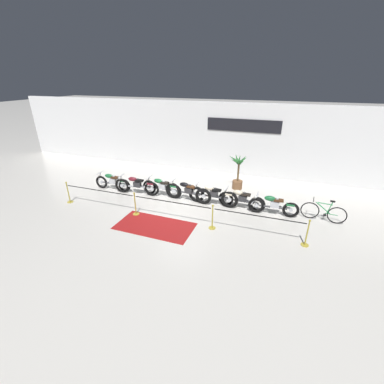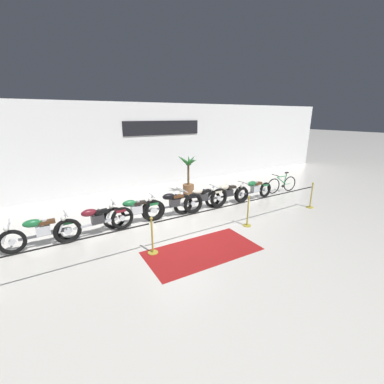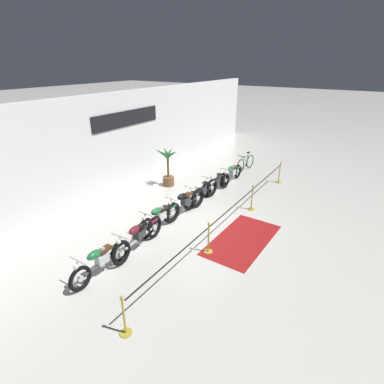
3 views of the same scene
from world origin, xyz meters
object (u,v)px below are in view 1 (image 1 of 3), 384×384
(stanchion_far_left, at_px, (139,200))
(stanchion_mid_right, at_px, (212,220))
(motorcycle_cream_5, at_px, (241,199))
(motorcycle_maroon_1, at_px, (136,185))
(motorcycle_green_6, at_px, (273,205))
(motorcycle_black_3, at_px, (188,192))
(stanchion_far_right, at_px, (306,237))
(motorcycle_green_0, at_px, (112,182))
(motorcycle_cream_4, at_px, (213,195))
(motorcycle_green_2, at_px, (162,187))
(floor_banner, at_px, (155,226))
(stanchion_mid_left, at_px, (135,207))
(bicycle, at_px, (323,212))
(potted_palm_left_of_row, at_px, (238,173))

(stanchion_far_left, bearing_deg, stanchion_mid_right, 0.00)
(motorcycle_cream_5, xyz_separation_m, stanchion_far_left, (-4.02, -2.06, 0.28))
(motorcycle_maroon_1, relative_size, motorcycle_green_6, 1.13)
(motorcycle_black_3, distance_m, stanchion_far_right, 5.57)
(stanchion_mid_right, bearing_deg, motorcycle_green_0, 161.93)
(motorcycle_maroon_1, relative_size, stanchion_far_left, 0.23)
(motorcycle_cream_4, xyz_separation_m, stanchion_mid_right, (0.53, -2.01, -0.12))
(motorcycle_black_3, height_order, stanchion_mid_right, stanchion_mid_right)
(stanchion_far_left, bearing_deg, motorcycle_green_2, 88.67)
(motorcycle_cream_5, distance_m, stanchion_mid_right, 2.21)
(motorcycle_black_3, xyz_separation_m, motorcycle_cream_4, (1.23, 0.01, 0.00))
(motorcycle_cream_4, bearing_deg, motorcycle_green_0, -179.32)
(stanchion_far_right, distance_m, floor_banner, 5.70)
(motorcycle_green_0, height_order, stanchion_mid_left, stanchion_mid_left)
(motorcycle_green_0, relative_size, floor_banner, 0.67)
(floor_banner, bearing_deg, bicycle, 24.12)
(stanchion_mid_right, bearing_deg, stanchion_far_right, 0.00)
(motorcycle_black_3, height_order, stanchion_far_left, stanchion_far_left)
(motorcycle_green_2, distance_m, stanchion_far_right, 6.94)
(motorcycle_black_3, distance_m, potted_palm_left_of_row, 3.07)
(motorcycle_green_2, xyz_separation_m, stanchion_mid_right, (3.18, -2.09, -0.12))
(motorcycle_green_0, relative_size, potted_palm_left_of_row, 1.12)
(stanchion_mid_left, relative_size, stanchion_mid_right, 1.00)
(motorcycle_green_0, bearing_deg, potted_palm_left_of_row, 20.89)
(bicycle, xyz_separation_m, stanchion_mid_right, (-4.18, -2.08, -0.04))
(stanchion_mid_right, bearing_deg, motorcycle_maroon_1, 157.18)
(motorcycle_cream_5, xyz_separation_m, potted_palm_left_of_row, (-0.57, 2.24, 0.45))
(motorcycle_black_3, xyz_separation_m, floor_banner, (-0.46, -2.61, -0.47))
(motorcycle_black_3, relative_size, stanchion_mid_right, 2.28)
(motorcycle_cream_4, height_order, stanchion_mid_right, stanchion_mid_right)
(potted_palm_left_of_row, xyz_separation_m, stanchion_far_left, (-3.45, -4.31, -0.16))
(motorcycle_green_0, bearing_deg, motorcycle_cream_4, 0.68)
(motorcycle_green_2, height_order, stanchion_far_left, stanchion_far_left)
(motorcycle_maroon_1, height_order, stanchion_mid_left, stanchion_mid_left)
(stanchion_far_right, bearing_deg, motorcycle_maroon_1, 166.58)
(motorcycle_cream_5, xyz_separation_m, stanchion_mid_left, (-4.23, -2.06, -0.10))
(stanchion_mid_right, height_order, floor_banner, stanchion_mid_right)
(stanchion_mid_left, distance_m, floor_banner, 1.41)
(motorcycle_green_6, xyz_separation_m, floor_banner, (-4.41, -2.54, -0.45))
(motorcycle_black_3, relative_size, potted_palm_left_of_row, 1.29)
(motorcycle_black_3, bearing_deg, potted_palm_left_of_row, 49.22)
(motorcycle_green_2, bearing_deg, stanchion_far_right, -17.58)
(stanchion_far_left, height_order, floor_banner, stanchion_far_left)
(motorcycle_cream_4, relative_size, stanchion_mid_right, 2.28)
(bicycle, bearing_deg, stanchion_far_right, -109.84)
(motorcycle_cream_4, relative_size, potted_palm_left_of_row, 1.29)
(motorcycle_maroon_1, relative_size, floor_banner, 0.77)
(motorcycle_cream_5, bearing_deg, stanchion_mid_right, -110.99)
(stanchion_far_left, bearing_deg, stanchion_far_right, 0.00)
(motorcycle_cream_5, bearing_deg, motorcycle_black_3, -178.65)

